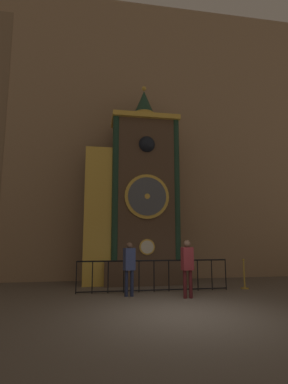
{
  "coord_description": "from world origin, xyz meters",
  "views": [
    {
      "loc": [
        -2.19,
        -7.22,
        1.8
      ],
      "look_at": [
        -0.13,
        5.12,
        3.74
      ],
      "focal_mm": 28.0,
      "sensor_mm": 36.0,
      "label": 1
    }
  ],
  "objects_px": {
    "visitor_far": "(187,263)",
    "visitor_near": "(129,264)",
    "clock_tower": "(136,199)",
    "stanchion_post": "(244,279)"
  },
  "relations": [
    {
      "from": "visitor_near",
      "to": "visitor_far",
      "type": "bearing_deg",
      "value": -35.54
    },
    {
      "from": "clock_tower",
      "to": "visitor_near",
      "type": "distance_m",
      "value": 3.64
    },
    {
      "from": "visitor_near",
      "to": "stanchion_post",
      "type": "distance_m",
      "value": 4.41
    },
    {
      "from": "clock_tower",
      "to": "visitor_far",
      "type": "bearing_deg",
      "value": -69.89
    },
    {
      "from": "clock_tower",
      "to": "visitor_far",
      "type": "height_order",
      "value": "clock_tower"
    },
    {
      "from": "visitor_far",
      "to": "visitor_near",
      "type": "bearing_deg",
      "value": 152.6
    },
    {
      "from": "visitor_far",
      "to": "stanchion_post",
      "type": "distance_m",
      "value": 2.98
    },
    {
      "from": "clock_tower",
      "to": "stanchion_post",
      "type": "distance_m",
      "value": 5.21
    },
    {
      "from": "clock_tower",
      "to": "visitor_far",
      "type": "relative_size",
      "value": 4.89
    },
    {
      "from": "visitor_near",
      "to": "clock_tower",
      "type": "bearing_deg",
      "value": 61.03
    }
  ]
}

